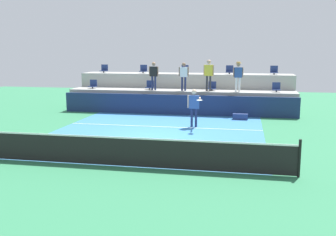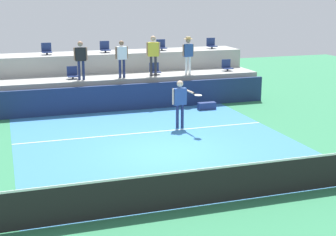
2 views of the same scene
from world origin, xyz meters
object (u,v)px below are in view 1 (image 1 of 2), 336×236
Objects in this scene: stadium_chair_upper_far_right at (274,71)px; spectator_in_white at (209,72)px; stadium_chair_upper_far_left at (104,69)px; stadium_chair_lower_left at (150,86)px; stadium_chair_upper_left at (143,70)px; spectator_with_hat at (238,74)px; stadium_chair_upper_right at (230,70)px; tennis_player at (194,104)px; spectator_in_grey at (154,73)px; stadium_chair_lower_far_left at (93,85)px; tennis_ball at (185,145)px; stadium_chair_lower_far_right at (276,88)px; equipment_bag at (240,117)px; stadium_chair_upper_center at (185,70)px; stadium_chair_lower_right at (212,87)px; spectator_leaning_on_rail at (184,74)px.

spectator_in_white reaches higher than stadium_chair_upper_far_right.
stadium_chair_lower_left is at bearing -27.39° from stadium_chair_upper_far_left.
stadium_chair_upper_left is 6.33m from spectator_with_hat.
tennis_player is (-1.30, -6.41, -1.24)m from stadium_chair_upper_right.
stadium_chair_lower_far_left is at bearing 174.32° from spectator_in_grey.
spectator_in_white is at bearing -17.47° from stadium_chair_upper_far_left.
stadium_chair_upper_right is 7.65× the size of tennis_ball.
stadium_chair_upper_left reaches higher than tennis_player.
stadium_chair_upper_left is 7.70m from tennis_player.
stadium_chair_lower_far_right is 0.68× the size of equipment_bag.
stadium_chair_upper_right is 4.73m from spectator_in_grey.
equipment_bag is at bearing -83.42° from spectator_with_hat.
spectator_with_hat reaches higher than stadium_chair_lower_left.
tennis_player is at bearing -34.31° from stadium_chair_lower_far_left.
equipment_bag is (3.50, -3.95, -2.16)m from stadium_chair_upper_center.
spectator_in_grey is 23.67× the size of tennis_ball.
tennis_player is at bearing -101.48° from stadium_chair_upper_right.
stadium_chair_lower_far_left and stadium_chair_lower_right have the same top height.
stadium_chair_lower_far_left is 1.00× the size of stadium_chair_upper_left.
stadium_chair_upper_far_left is at bearing 170.40° from stadium_chair_lower_far_right.
stadium_chair_upper_right is at bearing 21.71° from stadium_chair_lower_left.
stadium_chair_upper_center is at bearing 135.94° from stadium_chair_lower_right.
stadium_chair_upper_far_left is at bearing 155.73° from equipment_bag.
stadium_chair_lower_far_left is at bearing -92.07° from stadium_chair_upper_far_left.
stadium_chair_upper_center is at bearing 45.29° from stadium_chair_lower_left.
stadium_chair_upper_far_left is 9.85m from equipment_bag.
stadium_chair_upper_center is at bearing 127.65° from spectator_in_white.
spectator_in_white is 1.06× the size of spectator_with_hat.
stadium_chair_lower_right is 1.69m from spectator_with_hat.
stadium_chair_upper_far_right is (5.35, 0.00, 0.00)m from stadium_chair_upper_center.
stadium_chair_upper_right is (4.52, 1.80, 0.85)m from stadium_chair_lower_left.
stadium_chair_upper_left is at bearing 115.65° from stadium_chair_lower_left.
stadium_chair_lower_right is 2.18m from stadium_chair_upper_right.
stadium_chair_lower_far_right is at bearing 48.75° from equipment_bag.
tennis_player is 2.30× the size of equipment_bag.
stadium_chair_upper_far_right is at bearing 0.00° from stadium_chair_upper_far_left.
stadium_chair_upper_far_right is 5.52m from spectator_leaning_on_rail.
spectator_leaning_on_rail is 0.91× the size of spectator_in_white.
stadium_chair_upper_left reaches higher than stadium_chair_lower_far_left.
stadium_chair_lower_left is 2.67m from stadium_chair_upper_center.
stadium_chair_lower_left is 11.30m from tennis_ball.
stadium_chair_lower_far_right is 6.08m from tennis_player.
spectator_leaning_on_rail reaches higher than stadium_chair_upper_center.
stadium_chair_upper_left is 13.37m from tennis_ball.
stadium_chair_lower_left is 1.00× the size of stadium_chair_upper_left.
stadium_chair_upper_far_right is (10.67, 1.80, 0.85)m from stadium_chair_lower_far_left.
tennis_player is 4.41m from spectator_in_white.
tennis_ball is (1.96, -12.43, -1.71)m from stadium_chair_upper_center.
stadium_chair_lower_far_right is 5.17m from spectator_leaning_on_rail.
spectator_with_hat is (1.61, 0.00, -0.06)m from spectator_in_white.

